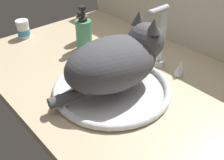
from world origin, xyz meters
TOP-DOWN VIEW (x-y plane):
  - countertop at (0.00, 0.00)cm, footprint 123.27×69.29cm
  - backsplash_wall at (0.00, 35.85)cm, footprint 123.27×2.40cm
  - sink_basin at (-2.10, -7.43)cm, footprint 37.06×37.06cm
  - faucet at (-2.10, 14.75)cm, footprint 20.44×10.18cm
  - cat at (-1.75, -5.05)cm, footprint 23.36×38.76cm
  - amber_bottle at (-36.64, 6.60)cm, footprint 4.51×4.51cm
  - soap_pump_bottle at (-30.12, 2.68)cm, footprint 6.16×6.16cm
  - pill_bottle at (-56.05, -10.54)cm, footprint 5.38×5.38cm

SIDE VIEW (x-z plane):
  - countertop at x=0.00cm, z-range 0.00..3.00cm
  - sink_basin at x=-2.10cm, z-range 2.85..5.01cm
  - pill_bottle at x=-56.05cm, z-range 2.73..10.44cm
  - amber_bottle at x=-36.64cm, z-range 2.64..15.35cm
  - soap_pump_bottle at x=-30.12cm, z-range 0.69..18.20cm
  - faucet at x=-2.10cm, z-range 0.31..22.91cm
  - cat at x=-1.75cm, z-range 3.36..23.65cm
  - backsplash_wall at x=0.00cm, z-range 0.00..34.93cm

